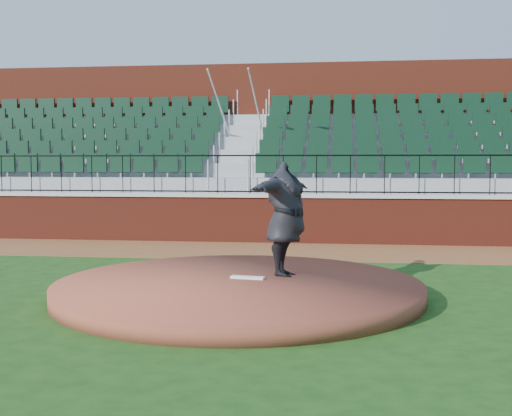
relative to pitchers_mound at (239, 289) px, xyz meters
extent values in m
plane|color=#193F12|center=(0.08, 0.03, -0.12)|extent=(90.00, 90.00, 0.00)
cube|color=brown|center=(0.08, 5.43, -0.12)|extent=(34.00, 3.20, 0.01)
cube|color=maroon|center=(0.08, 7.03, 0.47)|extent=(34.00, 0.35, 1.20)
cube|color=#B7B7B7|center=(0.08, 7.03, 1.12)|extent=(34.00, 0.45, 0.10)
cube|color=maroon|center=(0.08, 12.56, 2.62)|extent=(34.00, 0.50, 5.50)
cylinder|color=brown|center=(0.00, 0.00, 0.00)|extent=(5.77, 5.77, 0.25)
cube|color=white|center=(0.11, 0.23, 0.14)|extent=(0.56, 0.22, 0.04)
imported|color=black|center=(0.69, 0.60, 1.07)|extent=(1.19, 2.40, 1.88)
camera|label=1|loc=(1.59, -10.05, 1.99)|focal=45.79mm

